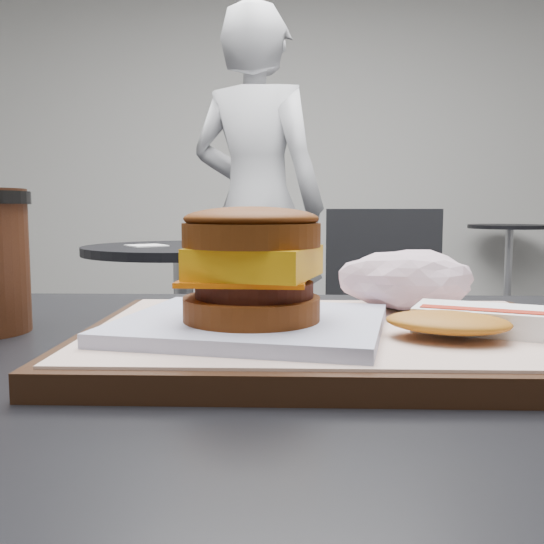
{
  "coord_description": "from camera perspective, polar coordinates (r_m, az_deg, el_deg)",
  "views": [
    {
      "loc": [
        0.04,
        -0.48,
        0.88
      ],
      "look_at": [
        0.02,
        -0.04,
        0.83
      ],
      "focal_mm": 40.0,
      "sensor_mm": 36.0,
      "label": 1
    }
  ],
  "objects": [
    {
      "name": "crumpled_wrapper",
      "position": [
        0.56,
        12.53,
        -0.68
      ],
      "size": [
        0.12,
        0.1,
        0.05
      ],
      "primitive_type": null,
      "color": "white",
      "rests_on": "serving_tray"
    },
    {
      "name": "serving_tray",
      "position": [
        0.48,
        5.48,
        -6.19
      ],
      "size": [
        0.38,
        0.28,
        0.02
      ],
      "color": "black",
      "rests_on": "customer_table"
    },
    {
      "name": "bg_table_far",
      "position": [
        5.29,
        21.4,
        2.13
      ],
      "size": [
        0.66,
        0.66,
        0.75
      ],
      "color": "black",
      "rests_on": "ground"
    },
    {
      "name": "hash_brown",
      "position": [
        0.46,
        17.68,
        -4.35
      ],
      "size": [
        0.13,
        0.12,
        0.02
      ],
      "color": "white",
      "rests_on": "serving_tray"
    },
    {
      "name": "neighbor_chair",
      "position": [
        2.17,
        7.09,
        -3.88
      ],
      "size": [
        0.64,
        0.5,
        0.88
      ],
      "color": "#9D9DA2",
      "rests_on": "ground"
    },
    {
      "name": "napkin",
      "position": [
        2.16,
        -11.73,
        2.46
      ],
      "size": [
        0.17,
        0.17,
        0.0
      ],
      "primitive_type": "cube",
      "rotation": [
        0.0,
        0.0,
        0.65
      ],
      "color": "white",
      "rests_on": "neighbor_table"
    },
    {
      "name": "breakfast_sandwich",
      "position": [
        0.44,
        -1.86,
        -0.7
      ],
      "size": [
        0.22,
        0.2,
        0.09
      ],
      "color": "silver",
      "rests_on": "serving_tray"
    },
    {
      "name": "patron",
      "position": [
        2.78,
        -1.48,
        6.1
      ],
      "size": [
        0.76,
        0.64,
        1.77
      ],
      "primitive_type": "imported",
      "rotation": [
        0.0,
        0.0,
        2.74
      ],
      "color": "#BDBCC1",
      "rests_on": "ground"
    },
    {
      "name": "neighbor_table",
      "position": [
        2.19,
        -8.31,
        -2.76
      ],
      "size": [
        0.7,
        0.7,
        0.75
      ],
      "color": "black",
      "rests_on": "ground"
    }
  ]
}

